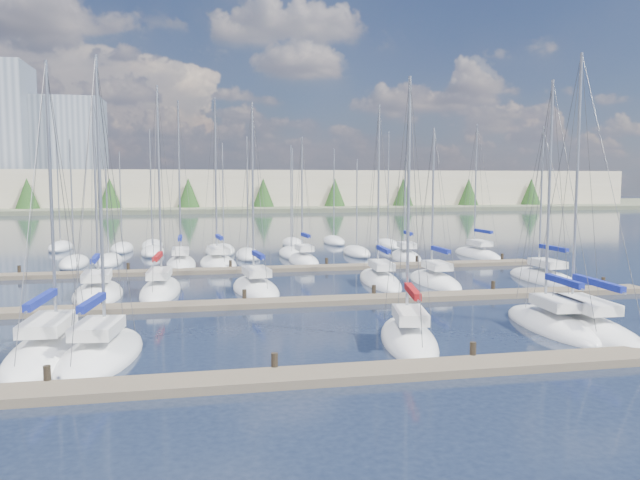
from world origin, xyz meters
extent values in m
plane|color=#1C2639|center=(0.00, 60.00, 0.00)|extent=(400.00, 400.00, 0.00)
cube|color=#6B5E4C|center=(0.00, 2.00, 0.15)|extent=(44.00, 1.80, 0.35)
cylinder|color=#2D261C|center=(-12.00, 2.90, 0.30)|extent=(0.26, 0.26, 1.10)
cylinder|color=#2D261C|center=(-4.00, 2.90, 0.30)|extent=(0.26, 0.26, 1.10)
cylinder|color=#2D261C|center=(4.00, 2.90, 0.30)|extent=(0.26, 0.26, 1.10)
cube|color=#6B5E4C|center=(0.00, 16.00, 0.15)|extent=(44.00, 1.80, 0.35)
cylinder|color=#2D261C|center=(-12.00, 16.90, 0.30)|extent=(0.26, 0.26, 1.10)
cylinder|color=#2D261C|center=(-4.00, 16.90, 0.30)|extent=(0.26, 0.26, 1.10)
cylinder|color=#2D261C|center=(4.00, 16.90, 0.30)|extent=(0.26, 0.26, 1.10)
cylinder|color=#2D261C|center=(12.00, 16.90, 0.30)|extent=(0.26, 0.26, 1.10)
cylinder|color=#2D261C|center=(20.00, 16.90, 0.30)|extent=(0.26, 0.26, 1.10)
cube|color=#6B5E4C|center=(0.00, 30.00, 0.15)|extent=(44.00, 1.80, 0.35)
cylinder|color=#2D261C|center=(-20.00, 30.90, 0.30)|extent=(0.26, 0.26, 1.10)
cylinder|color=#2D261C|center=(-12.00, 30.90, 0.30)|extent=(0.26, 0.26, 1.10)
cylinder|color=#2D261C|center=(-4.00, 30.90, 0.30)|extent=(0.26, 0.26, 1.10)
cylinder|color=#2D261C|center=(4.00, 30.90, 0.30)|extent=(0.26, 0.26, 1.10)
cylinder|color=#2D261C|center=(12.00, 30.90, 0.30)|extent=(0.26, 0.26, 1.10)
cylinder|color=#2D261C|center=(20.00, 30.90, 0.30)|extent=(0.26, 0.26, 1.10)
ellipsoid|color=white|center=(2.71, 34.72, 0.05)|extent=(2.65, 6.99, 1.60)
cube|color=maroon|center=(2.71, 34.72, 0.05)|extent=(1.37, 3.36, 0.12)
cube|color=silver|center=(2.72, 34.38, 1.35)|extent=(1.39, 2.47, 0.50)
cylinder|color=#9EA0A5|center=(2.68, 35.27, 6.15)|extent=(0.14, 0.14, 10.09)
cylinder|color=#9EA0A5|center=(2.75, 33.83, 2.40)|extent=(0.25, 2.89, 0.10)
cube|color=navy|center=(2.75, 33.83, 2.52)|extent=(0.44, 2.67, 0.30)
ellipsoid|color=white|center=(-10.71, 6.58, 0.05)|extent=(3.94, 8.14, 1.60)
cube|color=silver|center=(-10.77, 6.19, 1.35)|extent=(1.96, 2.93, 0.50)
cylinder|color=#9EA0A5|center=(-10.63, 7.20, 6.73)|extent=(0.14, 0.14, 11.26)
cylinder|color=#9EA0A5|center=(-10.85, 5.57, 2.40)|extent=(0.54, 3.27, 0.10)
cube|color=navy|center=(-10.85, 5.57, 2.52)|extent=(0.70, 3.04, 0.30)
ellipsoid|color=white|center=(12.50, 35.24, 0.05)|extent=(3.24, 7.24, 1.60)
cube|color=silver|center=(12.47, 34.90, 1.35)|extent=(1.63, 2.59, 0.50)
cylinder|color=#9EA0A5|center=(12.57, 35.80, 5.41)|extent=(0.14, 0.14, 8.62)
cylinder|color=#9EA0A5|center=(12.40, 34.34, 2.40)|extent=(0.43, 2.94, 0.10)
cube|color=navy|center=(12.40, 34.34, 2.52)|extent=(0.60, 2.73, 0.30)
ellipsoid|color=white|center=(-12.92, 21.27, 0.05)|extent=(3.43, 8.07, 1.60)
cube|color=black|center=(-12.92, 21.27, 0.05)|extent=(1.77, 3.88, 0.12)
cube|color=silver|center=(-12.89, 20.87, 1.35)|extent=(1.81, 2.86, 0.50)
cylinder|color=#9EA0A5|center=(-12.95, 21.90, 6.84)|extent=(0.14, 0.14, 11.49)
cylinder|color=#9EA0A5|center=(-12.86, 20.24, 2.40)|extent=(0.27, 3.33, 0.10)
cube|color=navy|center=(-12.86, 20.24, 2.52)|extent=(0.46, 3.07, 0.30)
ellipsoid|color=white|center=(6.13, 22.63, 0.05)|extent=(3.08, 8.99, 1.60)
cube|color=maroon|center=(6.13, 22.63, 0.05)|extent=(1.57, 4.32, 0.12)
cube|color=silver|center=(6.10, 22.19, 1.35)|extent=(1.56, 3.18, 0.50)
cylinder|color=#9EA0A5|center=(6.19, 23.34, 6.88)|extent=(0.14, 0.14, 11.56)
cylinder|color=#9EA0A5|center=(6.04, 21.49, 2.40)|extent=(0.39, 3.71, 0.10)
cube|color=navy|center=(6.04, 21.49, 2.52)|extent=(0.57, 3.43, 0.30)
ellipsoid|color=white|center=(10.42, 7.67, 0.05)|extent=(3.14, 8.26, 1.60)
cube|color=silver|center=(10.39, 7.26, 1.35)|extent=(1.62, 2.93, 0.50)
cylinder|color=#9EA0A5|center=(10.46, 8.31, 6.65)|extent=(0.14, 0.14, 11.10)
cylinder|color=#9EA0A5|center=(10.35, 6.61, 2.40)|extent=(0.33, 3.40, 0.10)
cube|color=navy|center=(10.35, 6.61, 2.52)|extent=(0.51, 3.14, 0.30)
ellipsoid|color=white|center=(-2.93, 21.11, 0.05)|extent=(3.47, 8.02, 1.60)
cube|color=maroon|center=(-2.93, 21.11, 0.05)|extent=(1.77, 3.86, 0.12)
cube|color=silver|center=(-2.89, 20.73, 1.35)|extent=(1.76, 2.86, 0.50)
cylinder|color=#9EA0A5|center=(-2.99, 21.74, 6.76)|extent=(0.14, 0.14, 11.33)
cylinder|color=#9EA0A5|center=(-2.83, 20.11, 2.40)|extent=(0.42, 3.27, 0.10)
cube|color=navy|center=(-2.83, 20.11, 2.52)|extent=(0.59, 3.03, 0.30)
ellipsoid|color=white|center=(-12.88, 7.89, 0.05)|extent=(3.53, 9.75, 1.60)
cube|color=maroon|center=(-12.88, 7.89, 0.05)|extent=(1.81, 4.69, 0.12)
cube|color=silver|center=(-12.91, 7.41, 1.35)|extent=(1.83, 3.45, 0.50)
cylinder|color=#9EA0A5|center=(-12.84, 8.66, 6.71)|extent=(0.14, 0.14, 11.22)
cylinder|color=#9EA0A5|center=(-12.96, 6.65, 2.40)|extent=(0.34, 4.03, 0.10)
cube|color=navy|center=(-12.96, 6.65, 2.52)|extent=(0.52, 3.72, 0.30)
ellipsoid|color=white|center=(18.14, 21.09, 0.05)|extent=(2.70, 8.56, 1.60)
cube|color=black|center=(18.14, 21.09, 0.05)|extent=(1.40, 4.11, 0.12)
cube|color=silver|center=(18.14, 20.66, 1.35)|extent=(1.47, 3.00, 0.50)
cylinder|color=#9EA0A5|center=(18.13, 21.77, 6.15)|extent=(0.14, 0.14, 10.10)
cylinder|color=#9EA0A5|center=(18.15, 19.98, 2.40)|extent=(0.12, 3.59, 0.10)
cube|color=navy|center=(18.15, 19.98, 2.52)|extent=(0.32, 3.30, 0.30)
ellipsoid|color=white|center=(2.53, 6.40, 0.05)|extent=(3.82, 7.96, 1.60)
cube|color=maroon|center=(2.53, 6.40, 0.05)|extent=(1.93, 3.84, 0.12)
cube|color=silver|center=(2.46, 6.02, 1.35)|extent=(1.80, 2.88, 0.50)
cylinder|color=#9EA0A5|center=(2.65, 7.00, 6.50)|extent=(0.14, 0.14, 10.80)
cylinder|color=#9EA0A5|center=(2.34, 5.42, 2.40)|extent=(0.72, 3.17, 0.10)
cube|color=maroon|center=(2.34, 5.42, 2.52)|extent=(0.87, 2.96, 0.30)
ellipsoid|color=white|center=(11.68, 7.14, 0.05)|extent=(3.46, 10.28, 1.60)
cube|color=black|center=(11.68, 7.14, 0.05)|extent=(1.77, 4.94, 0.12)
cube|color=silver|center=(11.65, 6.63, 1.35)|extent=(1.78, 3.63, 0.50)
cylinder|color=#9EA0A5|center=(11.73, 7.95, 7.29)|extent=(0.14, 0.14, 12.37)
cylinder|color=#9EA0A5|center=(11.60, 5.83, 2.40)|extent=(0.36, 4.25, 0.10)
cube|color=navy|center=(11.60, 5.83, 2.52)|extent=(0.54, 3.92, 0.30)
ellipsoid|color=white|center=(-8.01, 34.52, 0.05)|extent=(2.54, 8.28, 1.60)
cube|color=black|center=(-8.01, 34.52, 0.05)|extent=(1.32, 3.97, 0.12)
cube|color=silver|center=(-8.01, 34.10, 1.35)|extent=(1.39, 2.90, 0.50)
cylinder|color=#9EA0A5|center=(-8.01, 35.18, 7.60)|extent=(0.14, 0.14, 13.00)
cylinder|color=#9EA0A5|center=(-8.02, 33.44, 2.40)|extent=(0.12, 3.47, 0.10)
cube|color=navy|center=(-8.02, 33.44, 2.52)|extent=(0.32, 3.20, 0.30)
ellipsoid|color=white|center=(9.87, 21.55, 0.05)|extent=(2.52, 7.64, 1.60)
cube|color=black|center=(9.87, 21.55, 0.05)|extent=(1.31, 3.67, 0.12)
cube|color=silver|center=(9.87, 21.17, 1.35)|extent=(1.38, 2.68, 0.50)
cylinder|color=#9EA0A5|center=(9.87, 22.16, 6.05)|extent=(0.14, 0.14, 9.89)
cylinder|color=#9EA0A5|center=(9.87, 20.55, 2.40)|extent=(0.11, 3.20, 0.10)
cube|color=navy|center=(9.87, 20.55, 2.52)|extent=(0.31, 2.95, 0.30)
ellipsoid|color=white|center=(-9.08, 21.62, 0.05)|extent=(2.97, 8.83, 1.60)
cube|color=silver|center=(-9.10, 21.18, 1.35)|extent=(1.53, 3.12, 0.50)
cylinder|color=#9EA0A5|center=(-9.04, 22.31, 7.27)|extent=(0.14, 0.14, 12.33)
cylinder|color=#9EA0A5|center=(-9.14, 20.49, 2.40)|extent=(0.31, 3.65, 0.10)
cube|color=maroon|center=(-9.14, 20.49, 2.52)|extent=(0.49, 3.37, 0.30)
ellipsoid|color=white|center=(-4.85, 34.57, 0.05)|extent=(3.71, 8.41, 1.60)
cube|color=silver|center=(-4.82, 34.17, 1.35)|extent=(1.89, 3.00, 0.50)
cylinder|color=#9EA0A5|center=(-4.91, 35.22, 7.77)|extent=(0.14, 0.14, 13.34)
cylinder|color=#9EA0A5|center=(-4.76, 33.52, 2.40)|extent=(0.42, 3.42, 0.10)
cube|color=navy|center=(-4.76, 33.52, 2.52)|extent=(0.59, 3.17, 0.30)
ellipsoid|color=white|center=(20.03, 35.92, 0.05)|extent=(2.78, 8.31, 1.60)
cube|color=black|center=(20.03, 35.92, 0.05)|extent=(1.43, 3.99, 0.12)
cube|color=silver|center=(20.05, 35.51, 1.35)|extent=(1.45, 2.93, 0.50)
cylinder|color=#9EA0A5|center=(20.00, 36.57, 6.91)|extent=(0.14, 0.14, 11.63)
cylinder|color=#9EA0A5|center=(20.08, 34.85, 2.40)|extent=(0.26, 3.45, 0.10)
cube|color=navy|center=(20.08, 34.85, 2.52)|extent=(0.45, 3.18, 0.30)
cylinder|color=#9EA0A5|center=(-20.75, 49.89, 6.50)|extent=(0.12, 0.12, 11.20)
ellipsoid|color=white|center=(-20.75, 49.89, 0.25)|extent=(2.20, 6.40, 1.40)
cylinder|color=#9EA0A5|center=(-3.94, 43.45, 5.97)|extent=(0.12, 0.12, 10.14)
ellipsoid|color=white|center=(-3.94, 43.45, 0.25)|extent=(2.20, 6.40, 1.40)
cylinder|color=#9EA0A5|center=(-4.68, 43.24, 6.14)|extent=(0.12, 0.12, 10.49)
ellipsoid|color=white|center=(-4.68, 43.24, 0.25)|extent=(2.20, 6.40, 1.40)
cylinder|color=#9EA0A5|center=(9.07, 50.53, 5.93)|extent=(0.12, 0.12, 10.06)
ellipsoid|color=white|center=(9.07, 50.53, 0.25)|extent=(2.20, 6.40, 1.40)
cylinder|color=#9EA0A5|center=(-14.23, 47.33, 5.60)|extent=(0.12, 0.12, 9.39)
ellipsoid|color=white|center=(-14.23, 47.33, 0.25)|extent=(2.20, 6.40, 1.40)
cylinder|color=#9EA0A5|center=(-16.97, 36.19, 5.83)|extent=(0.12, 0.12, 9.85)
ellipsoid|color=white|center=(-16.97, 36.19, 0.25)|extent=(2.20, 6.40, 1.40)
cylinder|color=#9EA0A5|center=(-14.23, 36.83, 5.55)|extent=(0.12, 0.12, 9.30)
ellipsoid|color=white|center=(-14.23, 36.83, 0.25)|extent=(2.20, 6.40, 1.40)
cylinder|color=#9EA0A5|center=(13.97, 45.41, 6.74)|extent=(0.12, 0.12, 11.68)
ellipsoid|color=white|center=(13.97, 45.41, 0.25)|extent=(2.20, 6.40, 1.40)
cylinder|color=#9EA0A5|center=(2.31, 39.32, 5.78)|extent=(0.12, 0.12, 9.76)
ellipsoid|color=white|center=(2.31, 39.32, 0.25)|extent=(2.20, 6.40, 1.40)
cylinder|color=#9EA0A5|center=(-11.34, 49.91, 6.87)|extent=(0.12, 0.12, 11.95)
ellipsoid|color=white|center=(-11.34, 49.91, 0.25)|extent=(2.20, 6.40, 1.40)
cylinder|color=#9EA0A5|center=(8.76, 39.06, 5.13)|extent=(0.12, 0.12, 8.46)
ellipsoid|color=white|center=(8.76, 39.06, 0.25)|extent=(2.20, 6.40, 1.40)
cylinder|color=#9EA0A5|center=(-10.91, 43.47, 4.96)|extent=(0.12, 0.12, 8.12)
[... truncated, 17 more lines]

